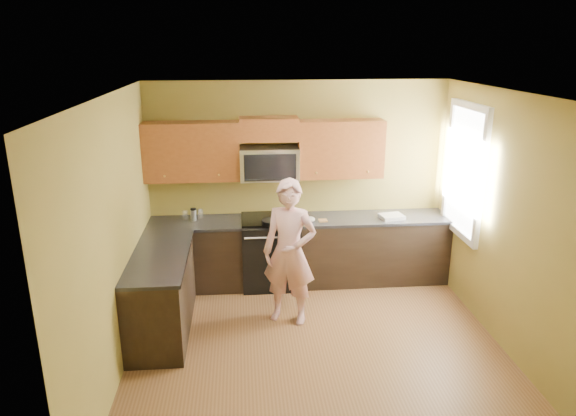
{
  "coord_description": "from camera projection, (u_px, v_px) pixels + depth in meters",
  "views": [
    {
      "loc": [
        -0.76,
        -4.86,
        3.16
      ],
      "look_at": [
        -0.2,
        1.3,
        1.2
      ],
      "focal_mm": 32.69,
      "sensor_mm": 36.0,
      "label": 1
    }
  ],
  "objects": [
    {
      "name": "wall_back",
      "position": [
        298.0,
        182.0,
        7.12
      ],
      "size": [
        4.0,
        0.0,
        4.0
      ],
      "primitive_type": "plane",
      "rotation": [
        1.57,
        0.0,
        0.0
      ],
      "color": "olive",
      "rests_on": "ground"
    },
    {
      "name": "cabinet_left_run",
      "position": [
        162.0,
        294.0,
        5.92
      ],
      "size": [
        0.6,
        1.6,
        0.88
      ],
      "primitive_type": "cube",
      "color": "black",
      "rests_on": "floor"
    },
    {
      "name": "napkin_a",
      "position": [
        277.0,
        220.0,
        6.81
      ],
      "size": [
        0.13,
        0.14,
        0.06
      ],
      "primitive_type": "ellipsoid",
      "rotation": [
        0.0,
        0.0,
        0.2
      ],
      "color": "silver",
      "rests_on": "countertop_back"
    },
    {
      "name": "glass_b",
      "position": [
        185.0,
        215.0,
        6.92
      ],
      "size": [
        0.08,
        0.08,
        0.12
      ],
      "primitive_type": "cylinder",
      "rotation": [
        0.0,
        0.0,
        -0.13
      ],
      "color": "silver",
      "rests_on": "countertop_back"
    },
    {
      "name": "floor",
      "position": [
        317.0,
        350.0,
        5.64
      ],
      "size": [
        4.0,
        4.0,
        0.0
      ],
      "primitive_type": "plane",
      "color": "brown",
      "rests_on": "ground"
    },
    {
      "name": "toast_slice",
      "position": [
        323.0,
        220.0,
        6.87
      ],
      "size": [
        0.11,
        0.11,
        0.01
      ],
      "primitive_type": "cube",
      "rotation": [
        0.0,
        0.0,
        0.03
      ],
      "color": "#B27F47",
      "rests_on": "countertop_back"
    },
    {
      "name": "window",
      "position": [
        465.0,
        171.0,
        6.45
      ],
      "size": [
        0.06,
        1.06,
        1.66
      ],
      "primitive_type": null,
      "color": "white",
      "rests_on": "wall_right"
    },
    {
      "name": "upper_cab_over_mw",
      "position": [
        269.0,
        129.0,
        6.71
      ],
      "size": [
        0.76,
        0.33,
        0.3
      ],
      "primitive_type": "cube",
      "color": "brown",
      "rests_on": "wall_back"
    },
    {
      "name": "countertop_back",
      "position": [
        300.0,
        220.0,
        6.97
      ],
      "size": [
        4.0,
        0.62,
        0.04
      ],
      "primitive_type": "cube",
      "color": "black",
      "rests_on": "cabinet_back_run"
    },
    {
      "name": "stove",
      "position": [
        271.0,
        251.0,
        7.05
      ],
      "size": [
        0.76,
        0.65,
        0.95
      ],
      "primitive_type": null,
      "color": "black",
      "rests_on": "floor"
    },
    {
      "name": "microwave",
      "position": [
        269.0,
        179.0,
        6.87
      ],
      "size": [
        0.76,
        0.4,
        0.42
      ],
      "primitive_type": null,
      "color": "silver",
      "rests_on": "wall_back"
    },
    {
      "name": "woman",
      "position": [
        290.0,
        252.0,
        6.01
      ],
      "size": [
        0.73,
        0.61,
        1.72
      ],
      "primitive_type": "imported",
      "rotation": [
        0.0,
        0.0,
        -0.37
      ],
      "color": "#E07079",
      "rests_on": "floor"
    },
    {
      "name": "dish_towel",
      "position": [
        392.0,
        217.0,
        6.97
      ],
      "size": [
        0.34,
        0.29,
        0.05
      ],
      "primitive_type": "cube",
      "rotation": [
        0.0,
        0.0,
        0.17
      ],
      "color": "white",
      "rests_on": "countertop_back"
    },
    {
      "name": "wall_left",
      "position": [
        115.0,
        239.0,
        5.05
      ],
      "size": [
        0.0,
        4.0,
        4.0
      ],
      "primitive_type": "plane",
      "rotation": [
        1.57,
        0.0,
        1.57
      ],
      "color": "olive",
      "rests_on": "ground"
    },
    {
      "name": "cabinet_back_run",
      "position": [
        300.0,
        252.0,
        7.12
      ],
      "size": [
        4.0,
        0.6,
        0.88
      ],
      "primitive_type": "cube",
      "color": "black",
      "rests_on": "floor"
    },
    {
      "name": "glass_a",
      "position": [
        201.0,
        214.0,
        6.98
      ],
      "size": [
        0.08,
        0.08,
        0.12
      ],
      "primitive_type": "cylinder",
      "rotation": [
        0.0,
        0.0,
        0.18
      ],
      "color": "silver",
      "rests_on": "countertop_back"
    },
    {
      "name": "butter_tub",
      "position": [
        301.0,
        222.0,
        6.82
      ],
      "size": [
        0.14,
        0.14,
        0.09
      ],
      "primitive_type": null,
      "rotation": [
        0.0,
        0.0,
        -0.1
      ],
      "color": "yellow",
      "rests_on": "countertop_back"
    },
    {
      "name": "travel_mug",
      "position": [
        194.0,
        221.0,
        6.89
      ],
      "size": [
        0.08,
        0.08,
        0.17
      ],
      "primitive_type": null,
      "rotation": [
        0.0,
        0.0,
        -0.01
      ],
      "color": "silver",
      "rests_on": "countertop_back"
    },
    {
      "name": "napkin_b",
      "position": [
        310.0,
        219.0,
        6.84
      ],
      "size": [
        0.14,
        0.15,
        0.07
      ],
      "primitive_type": "ellipsoid",
      "rotation": [
        0.0,
        0.0,
        0.16
      ],
      "color": "silver",
      "rests_on": "countertop_back"
    },
    {
      "name": "frying_pan",
      "position": [
        272.0,
        224.0,
        6.66
      ],
      "size": [
        0.41,
        0.53,
        0.06
      ],
      "primitive_type": null,
      "rotation": [
        0.0,
        0.0,
        0.36
      ],
      "color": "black",
      "rests_on": "stove"
    },
    {
      "name": "upper_cab_right",
      "position": [
        340.0,
        177.0,
        6.98
      ],
      "size": [
        1.12,
        0.33,
        0.75
      ],
      "primitive_type": null,
      "color": "brown",
      "rests_on": "wall_back"
    },
    {
      "name": "wall_right",
      "position": [
        512.0,
        226.0,
        5.4
      ],
      "size": [
        0.0,
        4.0,
        4.0
      ],
      "primitive_type": "plane",
      "rotation": [
        1.57,
        0.0,
        -1.57
      ],
      "color": "olive",
      "rests_on": "ground"
    },
    {
      "name": "upper_cab_left",
      "position": [
        193.0,
        180.0,
        6.82
      ],
      "size": [
        1.22,
        0.33,
        0.75
      ],
      "primitive_type": null,
      "color": "brown",
      "rests_on": "wall_back"
    },
    {
      "name": "countertop_left",
      "position": [
        160.0,
        257.0,
        5.79
      ],
      "size": [
        0.62,
        1.6,
        0.04
      ],
      "primitive_type": "cube",
      "color": "black",
      "rests_on": "cabinet_left_run"
    },
    {
      "name": "ceiling",
      "position": [
        322.0,
        95.0,
        4.82
      ],
      "size": [
        4.0,
        4.0,
        0.0
      ],
      "primitive_type": "plane",
      "rotation": [
        3.14,
        0.0,
        0.0
      ],
      "color": "white",
      "rests_on": "ground"
    },
    {
      "name": "wall_front",
      "position": [
        366.0,
        341.0,
        3.33
      ],
      "size": [
        4.0,
        0.0,
        4.0
      ],
      "primitive_type": "plane",
      "rotation": [
        -1.57,
        0.0,
        0.0
      ],
      "color": "olive",
      "rests_on": "ground"
    }
  ]
}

